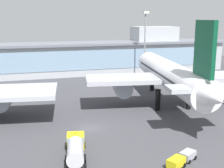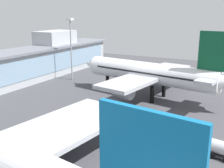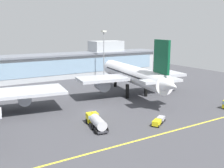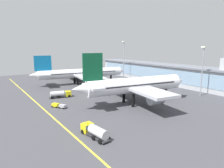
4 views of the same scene
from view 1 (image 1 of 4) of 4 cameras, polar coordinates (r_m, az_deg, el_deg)
The scene contains 6 objects.
ground_plane at distance 55.39m, azimuth -4.20°, elevation -8.34°, with size 180.00×180.00×0.00m, color #424247.
terminal_building at distance 106.23m, azimuth -9.39°, elevation 4.97°, with size 127.25×14.00×16.29m.
airliner_near_right at distance 68.17m, azimuth 10.96°, elevation 1.62°, with size 38.40×48.30×19.29m.
fuel_tanker_truck at distance 43.96m, azimuth -6.94°, elevation -12.01°, with size 4.29×9.33×2.90m.
service_truck_far at distance 43.37m, azimuth 13.05°, elevation -13.66°, with size 5.58×4.24×1.40m.
apron_light_mast_centre at distance 99.10m, azimuth 6.29°, elevation 9.34°, with size 1.80×1.80×21.58m.
Camera 1 is at (-10.68, -50.66, 19.70)m, focal length 48.23 mm.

